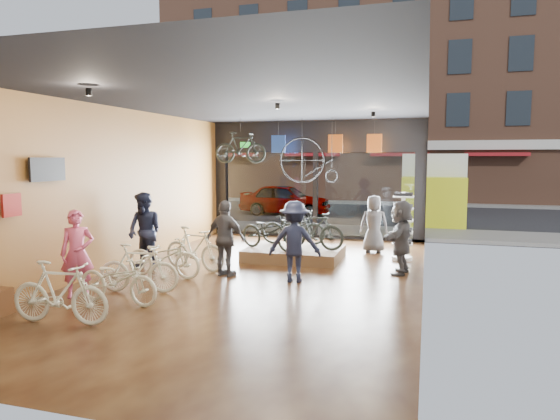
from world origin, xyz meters
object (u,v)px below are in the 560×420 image
at_px(floor_bike_2, 118,279).
at_px(customer_5, 401,237).
at_px(customer_3, 295,242).
at_px(display_platform, 294,253).
at_px(display_bike_right, 294,227).
at_px(sunglasses_rack, 403,226).
at_px(display_bike_left, 269,231).
at_px(customer_1, 145,231).
at_px(floor_bike_3, 139,268).
at_px(penny_farthing, 311,162).
at_px(display_bike_mid, 313,230).
at_px(hung_bike, 240,148).
at_px(customer_0, 77,254).
at_px(customer_2, 226,238).
at_px(box_truck, 433,188).
at_px(floor_bike_5, 194,249).
at_px(customer_4, 374,224).
at_px(street_car, 285,199).
at_px(floor_bike_4, 164,256).
at_px(floor_bike_1, 60,293).

bearing_deg(floor_bike_2, customer_5, -45.64).
bearing_deg(customer_3, display_platform, -82.35).
xyz_separation_m(display_bike_right, sunglasses_rack, (2.85, 0.16, 0.13)).
height_order(display_bike_left, customer_1, customer_1).
xyz_separation_m(floor_bike_3, customer_5, (4.81, 3.07, 0.36)).
height_order(display_bike_right, penny_farthing, penny_farthing).
bearing_deg(floor_bike_3, display_bike_right, -33.41).
bearing_deg(display_bike_mid, display_bike_left, 117.34).
distance_m(display_bike_right, hung_bike, 3.29).
bearing_deg(penny_farthing, display_bike_mid, -76.05).
height_order(customer_0, customer_2, customer_2).
distance_m(display_bike_mid, sunglasses_rack, 2.32).
distance_m(floor_bike_3, hung_bike, 6.37).
relative_size(customer_3, penny_farthing, 1.00).
xyz_separation_m(display_bike_mid, display_bike_right, (-0.66, 0.62, -0.05)).
distance_m(display_platform, display_bike_mid, 0.82).
distance_m(customer_2, penny_farthing, 4.93).
bearing_deg(display_platform, penny_farthing, 92.70).
distance_m(box_truck, display_platform, 9.48).
distance_m(floor_bike_5, customer_1, 1.22).
distance_m(display_platform, hung_bike, 4.04).
height_order(floor_bike_2, sunglasses_rack, sunglasses_rack).
relative_size(display_platform, customer_3, 1.40).
distance_m(box_truck, customer_0, 14.79).
bearing_deg(customer_4, customer_2, 47.83).
distance_m(box_truck, customer_3, 11.37).
distance_m(customer_0, hung_bike, 6.85).
relative_size(street_car, hung_bike, 2.63).
bearing_deg(penny_farthing, street_car, 111.50).
bearing_deg(floor_bike_2, sunglasses_rack, -35.51).
relative_size(floor_bike_4, floor_bike_5, 1.05).
bearing_deg(customer_4, floor_bike_1, 56.26).
relative_size(display_bike_mid, customer_0, 1.00).
bearing_deg(sunglasses_rack, hung_bike, 175.20).
height_order(display_bike_mid, customer_0, customer_0).
relative_size(display_bike_left, customer_0, 1.06).
height_order(floor_bike_5, penny_farthing, penny_farthing).
relative_size(floor_bike_3, sunglasses_rack, 0.91).
bearing_deg(customer_5, customer_0, -48.53).
bearing_deg(display_bike_left, sunglasses_rack, -49.60).
xyz_separation_m(floor_bike_2, floor_bike_4, (-0.22, 2.01, 0.02)).
xyz_separation_m(floor_bike_2, customer_2, (1.05, 2.51, 0.40)).
xyz_separation_m(floor_bike_1, customer_4, (4.12, 7.46, 0.29)).
bearing_deg(customer_2, floor_bike_2, 81.59).
xyz_separation_m(street_car, customer_2, (2.03, -11.94, 0.14)).
distance_m(customer_1, customer_2, 2.05).
distance_m(floor_bike_3, sunglasses_rack, 6.68).
bearing_deg(sunglasses_rack, customer_2, -132.24).
bearing_deg(box_truck, sunglasses_rack, -95.75).
bearing_deg(floor_bike_2, customer_3, -41.44).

